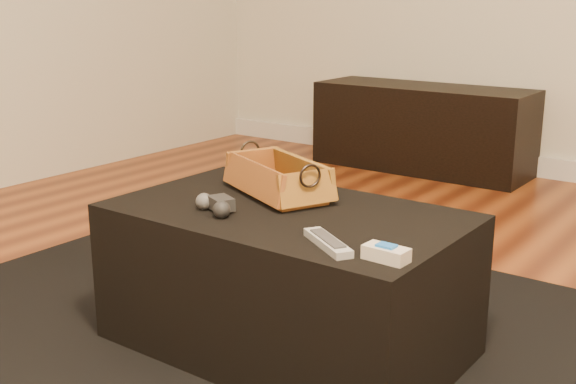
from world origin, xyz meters
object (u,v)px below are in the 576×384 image
Objects in this scene: tv_remote at (271,186)px; game_controller at (216,205)px; media_cabinet at (422,128)px; cream_gadget at (386,253)px; wicker_basket at (278,180)px; silver_remote at (328,242)px; ottoman at (287,279)px.

tv_remote is 0.25m from game_controller.
media_cabinet reaches higher than cream_gadget.
wicker_basket is 0.49m from silver_remote.
ottoman is at bearing 144.28° from silver_remote.
tv_remote is at bearing 143.51° from silver_remote.
tv_remote is at bearing -167.93° from wicker_basket.
tv_remote is 0.47× the size of wicker_basket.
game_controller is (-0.14, -0.14, 0.23)m from ottoman.
media_cabinet is 8.29× the size of game_controller.
ottoman is at bearing -73.04° from media_cabinet.
cream_gadget is at bearing -5.07° from game_controller.
ottoman is 4.92× the size of tv_remote.
media_cabinet is 2.99× the size of wicker_basket.
game_controller reaches higher than tv_remote.
ottoman is 0.29m from tv_remote.
cream_gadget is (1.14, -2.54, 0.20)m from media_cabinet.
wicker_basket is 2.25× the size of silver_remote.
media_cabinet is at bearing 103.02° from game_controller.
ottoman is 2.33× the size of wicker_basket.
media_cabinet is 2.56m from game_controller.
tv_remote is at bearing 142.09° from ottoman.
tv_remote is 1.31× the size of game_controller.
game_controller reaches higher than ottoman.
tv_remote is (-0.14, 0.11, 0.23)m from ottoman.
wicker_basket is at bearing 141.38° from silver_remote.
tv_remote is at bearing 152.01° from cream_gadget.
game_controller is (-0.00, -0.25, -0.00)m from tv_remote.
game_controller reaches higher than silver_remote.
game_controller reaches higher than cream_gadget.
game_controller is 0.81× the size of silver_remote.
game_controller is (-0.02, -0.26, -0.02)m from wicker_basket.
cream_gadget is (0.54, -0.31, -0.03)m from wicker_basket.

